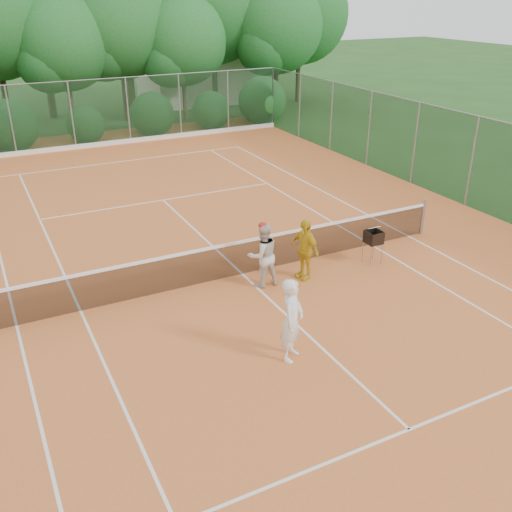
{
  "coord_description": "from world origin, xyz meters",
  "views": [
    {
      "loc": [
        -5.63,
        -11.81,
        6.7
      ],
      "look_at": [
        -0.23,
        -1.2,
        1.1
      ],
      "focal_mm": 40.0,
      "sensor_mm": 36.0,
      "label": 1
    }
  ],
  "objects_px": {
    "player_yellow": "(305,249)",
    "ball_hopper": "(374,238)",
    "player_white": "(292,320)",
    "player_center_grp": "(263,255)"
  },
  "relations": [
    {
      "from": "player_white",
      "to": "player_center_grp",
      "type": "xyz_separation_m",
      "value": [
        0.92,
        2.98,
        -0.04
      ]
    },
    {
      "from": "player_white",
      "to": "ball_hopper",
      "type": "distance_m",
      "value": 4.98
    },
    {
      "from": "player_yellow",
      "to": "ball_hopper",
      "type": "distance_m",
      "value": 2.09
    },
    {
      "from": "player_white",
      "to": "ball_hopper",
      "type": "xyz_separation_m",
      "value": [
        4.12,
        2.79,
        -0.15
      ]
    },
    {
      "from": "player_yellow",
      "to": "ball_hopper",
      "type": "bearing_deg",
      "value": 75.78
    },
    {
      "from": "player_white",
      "to": "player_yellow",
      "type": "relative_size",
      "value": 1.1
    },
    {
      "from": "ball_hopper",
      "to": "player_center_grp",
      "type": "bearing_deg",
      "value": -170.24
    },
    {
      "from": "player_center_grp",
      "to": "player_yellow",
      "type": "xyz_separation_m",
      "value": [
        1.12,
        -0.11,
        -0.03
      ]
    },
    {
      "from": "player_white",
      "to": "player_yellow",
      "type": "bearing_deg",
      "value": 11.85
    },
    {
      "from": "player_white",
      "to": "player_center_grp",
      "type": "distance_m",
      "value": 3.12
    }
  ]
}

